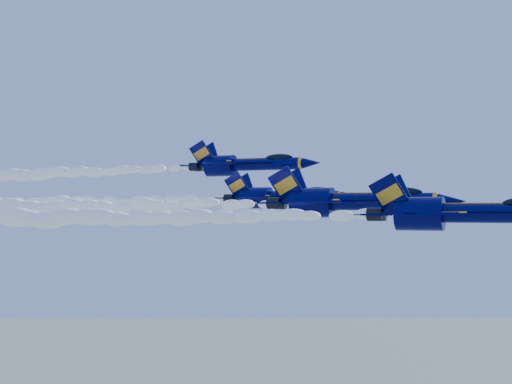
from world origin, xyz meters
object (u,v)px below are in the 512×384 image
at_px(jet_third, 282,197).
at_px(jet_fourth, 246,164).
at_px(jet_lead, 465,212).
at_px(jet_second, 350,201).

bearing_deg(jet_third, jet_fourth, 132.54).
xyz_separation_m(jet_lead, jet_second, (-12.28, 9.25, 1.11)).
bearing_deg(jet_lead, jet_fourth, 139.43).
relative_size(jet_second, jet_third, 1.21).
bearing_deg(jet_second, jet_fourth, 137.39).
bearing_deg(jet_third, jet_lead, -37.28).
bearing_deg(jet_third, jet_second, -37.59).
bearing_deg(jet_fourth, jet_lead, -40.57).
xyz_separation_m(jet_third, jet_fourth, (-9.27, 10.10, 4.65)).
distance_m(jet_second, jet_third, 13.27).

